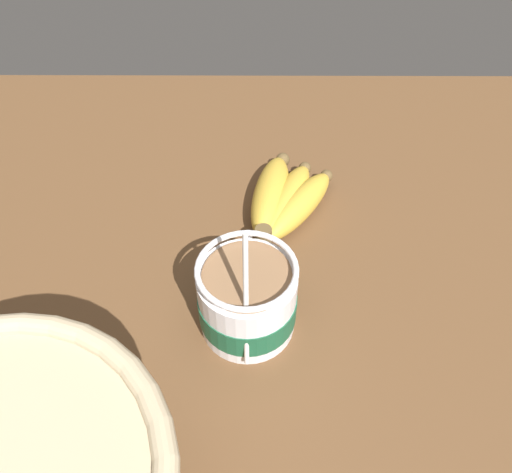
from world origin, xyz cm
name	(u,v)px	position (x,y,z in cm)	size (l,w,h in cm)	color
table	(272,312)	(0.00, 0.00, 1.63)	(100.08, 100.08, 3.26)	brown
coffee_mug	(247,299)	(-2.36, 2.69, 7.44)	(14.35, 10.20, 15.99)	silver
banana_bunch	(285,199)	(15.00, -1.91, 5.29)	(17.60, 12.21, 4.41)	brown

